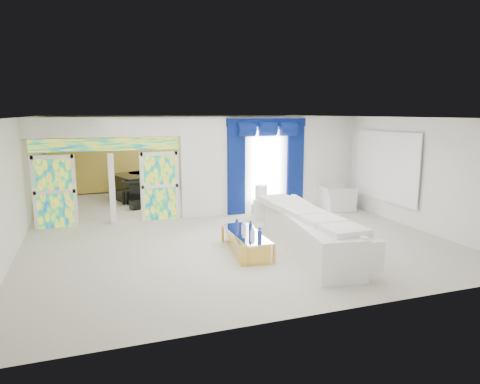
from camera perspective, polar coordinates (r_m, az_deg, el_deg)
name	(u,v)px	position (r m, az deg, el deg)	size (l,w,h in m)	color
floor	(216,223)	(12.46, -3.13, -4.12)	(12.00, 12.00, 0.00)	#B7AF9E
dividing_wall	(272,164)	(13.83, 4.25, 3.65)	(5.70, 0.18, 3.00)	white
dividing_header	(106,127)	(12.61, -17.24, 8.15)	(4.30, 0.18, 0.55)	white
stained_panel_left	(55,192)	(12.81, -23.20, 0.02)	(0.95, 0.04, 2.00)	#994C3F
stained_panel_right	(160,186)	(12.91, -10.50, 0.78)	(0.95, 0.04, 2.00)	#994C3F
stained_transom	(107,144)	(12.63, -17.12, 6.00)	(4.00, 0.05, 0.35)	#994C3F
window_pane	(266,167)	(13.64, 3.45, 3.36)	(1.00, 0.02, 2.30)	white
blue_drape_left	(236,170)	(13.27, -0.50, 2.96)	(0.55, 0.10, 2.80)	#050340
blue_drape_right	(295,167)	(14.04, 7.27, 3.29)	(0.55, 0.10, 2.80)	#050340
blue_pelmet	(267,122)	(13.52, 3.56, 9.12)	(2.60, 0.12, 0.25)	#050340
wall_mirror	(386,167)	(13.53, 18.63, 3.19)	(0.04, 2.70, 1.90)	white
gold_curtains	(176,153)	(17.88, -8.46, 5.10)	(9.70, 0.12, 2.90)	#AD8F29
white_sofa	(306,232)	(10.11, 8.69, -5.25)	(0.93, 4.34, 0.83)	white
coffee_table	(246,243)	(9.90, 0.86, -6.69)	(0.64, 1.91, 0.42)	gold
console_table	(270,209)	(13.39, 3.97, -2.28)	(1.11, 0.35, 0.37)	white
table_lamp	(261,195)	(13.18, 2.79, -0.36)	(0.36, 0.36, 0.58)	white
armchair	(335,198)	(14.48, 12.35, -0.72)	(1.19, 1.04, 0.77)	white
grand_piano	(137,187)	(16.17, -13.37, 0.64)	(1.37, 1.80, 0.91)	black
piano_bench	(143,204)	(14.66, -12.66, -1.58)	(0.83, 0.32, 0.28)	black
tv_console	(53,206)	(14.15, -23.40, -1.66)	(0.51, 0.47, 0.74)	#A97B54
chandelier	(120,127)	(15.04, -15.47, 8.25)	(0.60, 0.60, 0.60)	gold
decanters	(250,231)	(9.74, 1.28, -5.09)	(0.19, 1.29, 0.25)	navy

